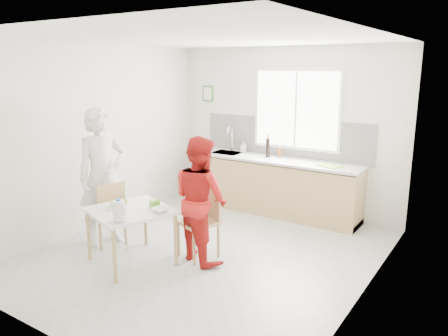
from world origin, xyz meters
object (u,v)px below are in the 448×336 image
Objects in this scene: chair_left at (109,211)px; dining_table at (130,215)px; milk_jug at (119,210)px; wine_bottle_b at (268,148)px; person_red at (201,199)px; person_white at (103,177)px; bowl_green at (119,204)px; chair_far at (202,217)px; bowl_white at (160,210)px; wine_bottle_a at (268,148)px.

dining_table is at bearing 90.00° from chair_left.
wine_bottle_b is (0.22, 3.10, 0.25)m from milk_jug.
wine_bottle_b is (1.08, 2.51, 0.58)m from chair_left.
person_white is at bearing 30.72° from person_red.
dining_table is 5.58× the size of bowl_green.
milk_jug is at bearing -91.38° from chair_far.
person_white reaches higher than person_red.
bowl_green is at bearing -94.64° from person_white.
bowl_white is at bearing 20.44° from dining_table.
bowl_white is 2.62m from wine_bottle_b.
bowl_white is (0.57, 0.12, -0.01)m from bowl_green.
wine_bottle_b is at bearing 80.95° from dining_table.
person_white reaches higher than bowl_green.
dining_table is 0.47m from milk_jug.
wine_bottle_a is 1.07× the size of wine_bottle_b.
milk_jug is (0.21, -0.37, 0.20)m from dining_table.
milk_jug is 0.82× the size of wine_bottle_b.
milk_jug reaches higher than bowl_green.
person_red is at bearing -43.46° from chair_far.
wine_bottle_a reaches higher than bowl_white.
wine_bottle_b is at bearing -64.88° from person_red.
person_white is 2.74m from wine_bottle_b.
dining_table is 4.64× the size of milk_jug.
dining_table is 5.86× the size of bowl_white.
person_white is 9.55× the size of bowl_white.
dining_table is 0.40m from bowl_white.
dining_table is 0.88m from person_red.
person_red reaches higher than wine_bottle_a.
person_red reaches higher than bowl_white.
dining_table is 0.61× the size of person_white.
bowl_white is at bearing 11.60° from bowl_green.
person_white reaches higher than chair_far.
chair_left is 1.32m from chair_far.
bowl_white reaches higher than dining_table.
dining_table is 0.73× the size of person_red.
wine_bottle_a reaches higher than chair_left.
wine_bottle_b is at bearing 88.47° from bowl_white.
milk_jug reaches higher than bowl_white.
bowl_white is (1.01, -0.09, 0.22)m from chair_left.
bowl_green is (-0.86, -0.54, -0.07)m from person_red.
milk_jug is at bearing -103.75° from person_white.
dining_table is 2.78m from wine_bottle_a.
bowl_green is 0.58m from milk_jug.
chair_left is 3.62× the size of milk_jug.
chair_left is (-0.64, 0.23, -0.13)m from dining_table.
person_red is 2.20m from wine_bottle_b.
wine_bottle_a is at bearing 105.01° from milk_jug.
dining_table is 0.69m from chair_left.
chair_left reaches higher than bowl_white.
milk_jug is (-0.44, -0.93, 0.03)m from person_red.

